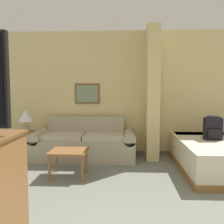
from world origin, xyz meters
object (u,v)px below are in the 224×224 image
couch (85,143)px  table_lamp (26,117)px  coffee_table (69,154)px  backpack (213,127)px

couch → table_lamp: 1.28m
coffee_table → backpack: (2.42, 0.54, 0.37)m
couch → backpack: backpack is taller
coffee_table → backpack: backpack is taller
table_lamp → backpack: 3.54m
table_lamp → backpack: (3.51, -0.46, -0.10)m
couch → coffee_table: (-0.09, -1.04, 0.05)m
coffee_table → table_lamp: size_ratio=1.34×
coffee_table → table_lamp: 1.55m
couch → table_lamp: size_ratio=4.65×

